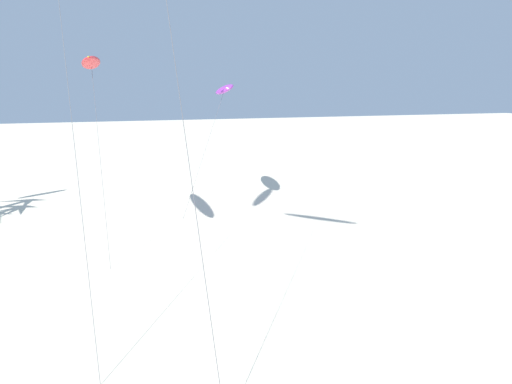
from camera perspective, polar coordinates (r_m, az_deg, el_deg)
flying_kite_3 at (r=38.13m, az=-3.50°, el=11.16°), size 5.39×7.81×9.13m
flying_kite_4 at (r=28.35m, az=-17.58°, el=13.28°), size 1.77×8.83×10.27m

